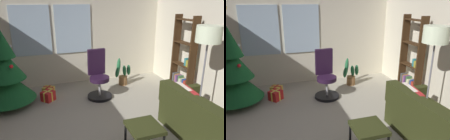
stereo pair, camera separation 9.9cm
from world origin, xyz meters
The scene contains 9 objects.
wall_back_with_windows centered at (-0.02, 2.92, 1.30)m, with size 5.02×0.12×2.60m.
footstool centered at (0.58, -0.27, 0.38)m, with size 0.46×0.47×0.44m.
holiday_tree centered at (-1.42, 1.91, 0.70)m, with size 1.08×1.08×2.06m.
gift_box_red centered at (-0.66, 1.93, 0.11)m, with size 0.34×0.34×0.22m.
gift_box_gold centered at (-0.63, 2.21, 0.10)m, with size 0.30×0.29×0.21m.
office_chair centered at (0.47, 1.77, 0.42)m, with size 0.56×0.56×1.10m.
bookshelf centered at (2.30, 1.23, 0.80)m, with size 0.18×0.64×1.84m.
floor_lamp centered at (1.92, 0.18, 1.51)m, with size 0.41×0.41×1.75m.
potted_plant centered at (1.26, 2.31, 0.27)m, with size 0.49×0.38×0.69m.
Camera 1 is at (-0.70, -2.61, 2.14)m, focal length 34.27 mm.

